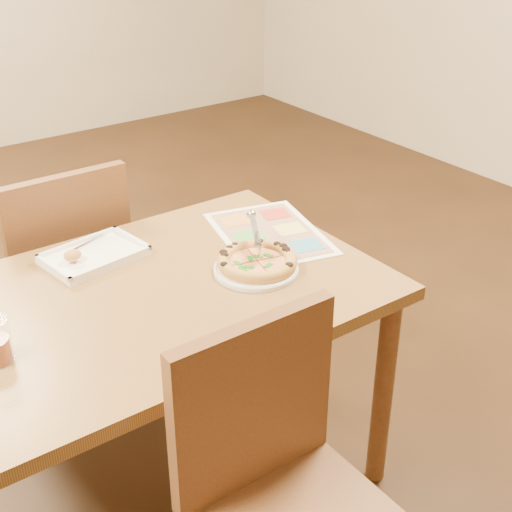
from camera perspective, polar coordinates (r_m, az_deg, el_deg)
room at (r=1.73m, az=-10.58°, el=15.19°), size 7.00×7.00×7.00m
dining_table at (r=2.01m, az=-8.80°, el=-5.09°), size 1.30×0.85×0.72m
chair_near at (r=1.65m, az=1.72°, el=-16.53°), size 0.42×0.42×0.47m
chair_far at (r=2.52m, az=-15.13°, el=-0.18°), size 0.42×0.42×0.47m
plate at (r=2.04m, az=0.00°, el=-1.07°), size 0.29×0.29×0.01m
pizza at (r=2.04m, az=0.10°, el=-0.47°), size 0.23×0.23×0.04m
pizza_cutter at (r=2.06m, az=-0.02°, el=1.70°), size 0.08×0.15×0.09m
appetizer_tray at (r=2.16m, az=-12.92°, el=-0.02°), size 0.31×0.23×0.05m
menu at (r=2.26m, az=1.09°, el=1.84°), size 0.40×0.49×0.00m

